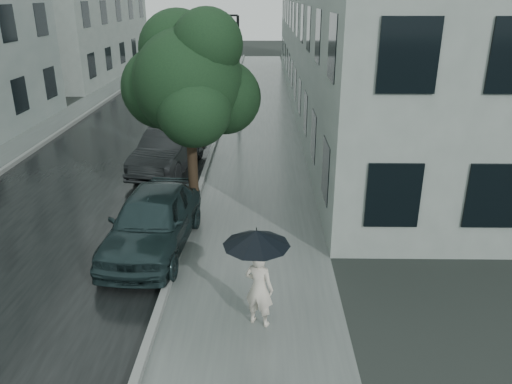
{
  "coord_description": "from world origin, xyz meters",
  "views": [
    {
      "loc": [
        0.42,
        -8.77,
        5.74
      ],
      "look_at": [
        0.25,
        2.39,
        1.3
      ],
      "focal_mm": 35.0,
      "sensor_mm": 36.0,
      "label": 1
    }
  ],
  "objects_px": {
    "lamp_post": "(235,64)",
    "car_far": "(169,149)",
    "street_tree": "(189,80)",
    "car_near": "(153,220)",
    "pedestrian": "(259,288)"
  },
  "relations": [
    {
      "from": "lamp_post",
      "to": "car_near",
      "type": "bearing_deg",
      "value": -94.4
    },
    {
      "from": "pedestrian",
      "to": "lamp_post",
      "type": "distance_m",
      "value": 14.85
    },
    {
      "from": "street_tree",
      "to": "car_far",
      "type": "distance_m",
      "value": 5.16
    },
    {
      "from": "pedestrian",
      "to": "street_tree",
      "type": "distance_m",
      "value": 5.96
    },
    {
      "from": "street_tree",
      "to": "car_near",
      "type": "xyz_separation_m",
      "value": [
        -0.75,
        -1.89,
        -2.98
      ]
    },
    {
      "from": "lamp_post",
      "to": "street_tree",
      "type": "bearing_deg",
      "value": -91.32
    },
    {
      "from": "lamp_post",
      "to": "car_near",
      "type": "distance_m",
      "value": 11.97
    },
    {
      "from": "lamp_post",
      "to": "car_far",
      "type": "height_order",
      "value": "lamp_post"
    },
    {
      "from": "pedestrian",
      "to": "street_tree",
      "type": "xyz_separation_m",
      "value": [
        -1.81,
        4.85,
        2.96
      ]
    },
    {
      "from": "lamp_post",
      "to": "car_far",
      "type": "bearing_deg",
      "value": -106.73
    },
    {
      "from": "pedestrian",
      "to": "lamp_post",
      "type": "relative_size",
      "value": 0.3
    },
    {
      "from": "street_tree",
      "to": "car_near",
      "type": "height_order",
      "value": "street_tree"
    },
    {
      "from": "lamp_post",
      "to": "car_far",
      "type": "distance_m",
      "value": 6.55
    },
    {
      "from": "pedestrian",
      "to": "car_near",
      "type": "height_order",
      "value": "pedestrian"
    },
    {
      "from": "street_tree",
      "to": "lamp_post",
      "type": "height_order",
      "value": "street_tree"
    }
  ]
}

